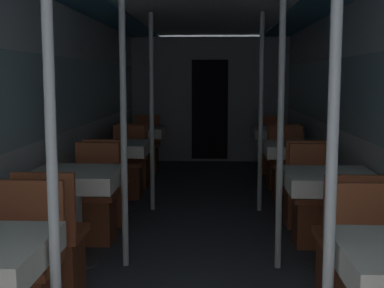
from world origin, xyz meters
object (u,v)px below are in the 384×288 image
at_px(dining_table_left_1, 76,182).
at_px(dining_table_right_1, 330,185).
at_px(chair_right_far_2, 287,176).
at_px(dining_table_right_3, 277,135).
at_px(dining_table_right_2, 295,152).
at_px(support_pole_right_2, 261,113).
at_px(support_pole_left_2, 152,113).
at_px(chair_right_far_3, 272,155).
at_px(support_pole_right_1, 281,129).
at_px(chair_left_far_3, 146,154).
at_px(dining_table_left_3, 141,134).
at_px(chair_right_near_2, 303,198).
at_px(chair_left_near_2, 107,196).
at_px(support_pole_right_0, 332,170).
at_px(chair_left_far_2, 128,174).
at_px(chair_left_far_1, 95,210).
at_px(chair_left_near_1, 53,256).
at_px(support_pole_left_1, 124,128).
at_px(chair_left_near_3, 135,167).
at_px(dining_table_left_2, 118,151).
at_px(chair_right_near_1, 348,260).
at_px(chair_right_near_3, 281,168).
at_px(support_pole_left_0, 52,168).
at_px(chair_right_far_1, 314,213).

distance_m(dining_table_left_1, dining_table_right_1, 1.98).
relative_size(chair_right_far_2, dining_table_right_3, 1.16).
bearing_deg(dining_table_right_2, support_pole_right_2, 180.00).
relative_size(support_pole_left_2, chair_right_far_3, 2.47).
bearing_deg(support_pole_right_1, chair_left_far_3, 110.51).
xyz_separation_m(dining_table_right_1, dining_table_right_3, (0.00, 3.64, 0.00)).
bearing_deg(dining_table_left_3, chair_right_near_2, -50.96).
xyz_separation_m(chair_left_near_2, support_pole_right_0, (1.59, -3.01, 0.81)).
bearing_deg(support_pole_right_1, chair_left_far_2, 123.13).
relative_size(chair_left_far_1, support_pole_right_2, 0.40).
relative_size(chair_left_far_1, support_pole_right_0, 0.40).
xyz_separation_m(chair_left_near_1, support_pole_right_2, (1.59, 2.44, 0.81)).
height_order(dining_table_left_1, dining_table_left_3, same).
height_order(chair_left_far_2, dining_table_left_3, chair_left_far_2).
distance_m(support_pole_left_1, chair_left_far_2, 2.60).
relative_size(chair_left_far_1, chair_left_far_3, 1.00).
height_order(dining_table_left_1, chair_left_near_3, chair_left_near_3).
height_order(dining_table_left_2, support_pole_right_0, support_pole_right_0).
relative_size(chair_right_near_1, chair_right_near_3, 1.00).
distance_m(chair_right_near_1, support_pole_right_2, 2.60).
height_order(chair_right_near_2, support_pole_right_2, support_pole_right_2).
height_order(support_pole_left_0, dining_table_right_2, support_pole_left_0).
bearing_deg(chair_left_near_3, dining_table_left_1, -90.00).
bearing_deg(dining_table_right_3, support_pole_left_0, -106.28).
bearing_deg(chair_right_far_1, chair_right_far_2, -90.00).
relative_size(chair_left_far_1, chair_right_far_2, 1.00).
xyz_separation_m(chair_left_far_3, chair_right_far_1, (1.98, -3.64, 0.00)).
bearing_deg(chair_left_far_1, dining_table_right_2, -148.85).
bearing_deg(support_pole_right_2, chair_left_near_1, -123.13).
xyz_separation_m(chair_left_far_2, dining_table_left_3, (0.00, 1.20, 0.38)).
bearing_deg(dining_table_left_1, support_pole_right_0, -48.78).
bearing_deg(chair_left_far_3, support_pole_left_1, 95.19).
relative_size(support_pole_left_0, chair_left_near_3, 2.47).
xyz_separation_m(support_pole_left_1, dining_table_left_2, (-0.39, 1.82, -0.43)).
bearing_deg(dining_table_left_3, support_pole_right_0, -73.72).
height_order(chair_left_far_2, dining_table_right_1, chair_left_far_2).
bearing_deg(chair_left_near_1, dining_table_left_2, 90.00).
distance_m(support_pole_left_0, chair_left_far_1, 2.60).
xyz_separation_m(support_pole_left_2, chair_right_far_3, (1.59, 2.44, -0.81)).
relative_size(chair_right_far_1, support_pole_right_1, 0.40).
bearing_deg(chair_right_near_1, chair_right_far_3, 90.00).
relative_size(dining_table_left_1, chair_right_near_2, 0.86).
bearing_deg(chair_right_far_1, support_pole_right_1, 58.14).
distance_m(chair_left_far_1, support_pole_left_2, 1.50).
bearing_deg(support_pole_left_2, support_pole_right_1, -56.44).
height_order(chair_left_far_3, chair_right_near_1, same).
bearing_deg(dining_table_left_3, support_pole_right_1, -66.35).
relative_size(chair_left_near_2, chair_left_near_3, 1.00).
distance_m(support_pole_left_2, chair_right_far_3, 3.02).
bearing_deg(chair_right_far_3, dining_table_left_3, 17.44).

